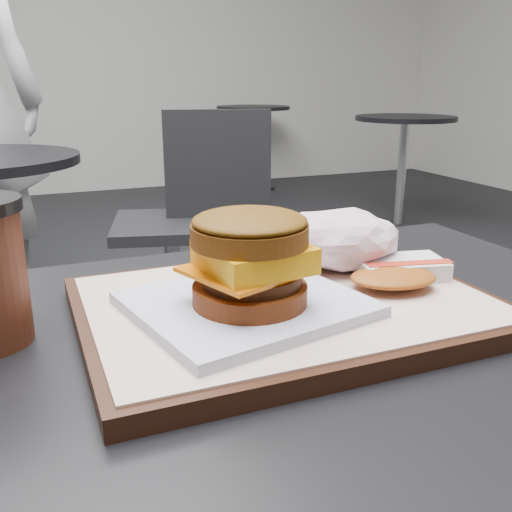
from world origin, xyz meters
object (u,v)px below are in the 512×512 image
object	(u,v)px
hash_brown	(397,272)
crumpled_wrapper	(339,239)
breakfast_sandwich	(249,270)
neighbor_chair	(188,211)
serving_tray	(286,307)

from	to	relation	value
hash_brown	crumpled_wrapper	xyz separation A→B (m)	(-0.03, 0.07, 0.02)
breakfast_sandwich	crumpled_wrapper	world-z (taller)	breakfast_sandwich
neighbor_chair	crumpled_wrapper	bearing A→B (deg)	-99.39
serving_tray	neighbor_chair	world-z (taller)	neighbor_chair
hash_brown	neighbor_chair	bearing A→B (deg)	82.06
breakfast_sandwich	neighbor_chair	size ratio (longest dim) A/B	0.25
breakfast_sandwich	hash_brown	bearing A→B (deg)	5.64
serving_tray	breakfast_sandwich	world-z (taller)	breakfast_sandwich
breakfast_sandwich	hash_brown	size ratio (longest dim) A/B	1.73
serving_tray	crumpled_wrapper	world-z (taller)	crumpled_wrapper
serving_tray	neighbor_chair	size ratio (longest dim) A/B	0.43
crumpled_wrapper	neighbor_chair	distance (m)	1.57
breakfast_sandwich	crumpled_wrapper	distance (m)	0.16
crumpled_wrapper	neighbor_chair	world-z (taller)	neighbor_chair
crumpled_wrapper	neighbor_chair	size ratio (longest dim) A/B	0.16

